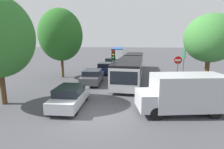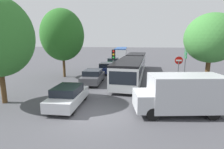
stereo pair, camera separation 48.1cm
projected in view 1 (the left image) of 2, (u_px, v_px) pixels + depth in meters
The scene contains 13 objects.
ground_plane at pixel (95, 116), 9.96m from camera, with size 200.00×200.00×0.00m, color #47474C.
articulated_bus at pixel (132, 65), 20.73m from camera, with size 3.39×16.01×2.36m.
city_bus_rear at pixel (118, 52), 42.79m from camera, with size 3.12×11.51×2.45m.
queued_car_silver at pixel (70, 96), 11.23m from camera, with size 1.78×4.00×1.37m.
queued_car_graphite at pixel (92, 77), 17.29m from camera, with size 1.83×4.09×1.40m.
queued_car_navy at pixel (105, 68), 22.78m from camera, with size 1.79×4.02×1.38m.
queued_car_green at pixel (111, 62), 28.94m from camera, with size 1.82×4.07×1.40m.
white_van at pixel (184, 93), 10.18m from camera, with size 5.27×2.82×2.31m.
traffic_light at pixel (113, 59), 16.36m from camera, with size 0.37×0.39×3.40m.
no_entry_sign at pixel (178, 67), 15.98m from camera, with size 0.70×0.08×2.82m.
direction_sign_post at pixel (184, 57), 17.64m from camera, with size 0.21×1.40×3.60m.
tree_left_mid at pixel (60, 36), 19.55m from camera, with size 4.87×4.87×7.73m.
tree_right_near at pixel (211, 40), 13.07m from camera, with size 3.78×3.78×6.20m.
Camera 1 is at (2.10, -9.13, 4.24)m, focal length 28.00 mm.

